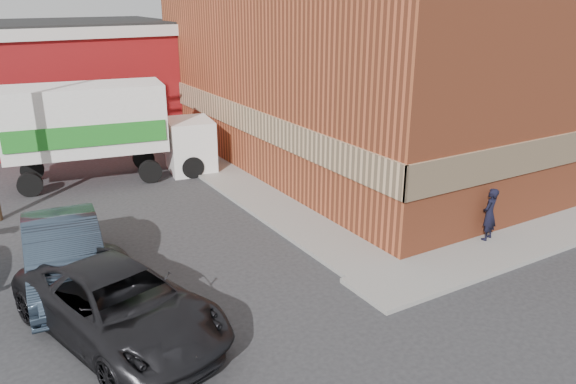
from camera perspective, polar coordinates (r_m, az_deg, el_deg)
ground at (r=14.68m, az=6.88°, el=-8.65°), size 90.00×90.00×0.00m
brick_building at (r=25.40m, az=10.29°, el=14.29°), size 14.25×18.25×9.36m
sidewalk_south at (r=19.36m, az=26.52°, el=-3.29°), size 16.00×1.80×0.12m
sidewalk_west at (r=22.08m, az=-6.18°, el=1.43°), size 1.80×18.00×0.12m
warehouse at (r=30.46m, az=-27.15°, el=9.78°), size 16.30×8.30×5.60m
man at (r=17.15m, az=19.79°, el=-2.13°), size 0.66×0.54×1.56m
sedan at (r=15.00m, az=-21.77°, el=-5.82°), size 2.29×5.21×1.66m
suv_a at (r=12.47m, az=-16.74°, el=-10.91°), size 3.94×5.95×1.52m
box_truck at (r=22.53m, az=-18.04°, el=6.43°), size 7.78×3.46×3.71m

